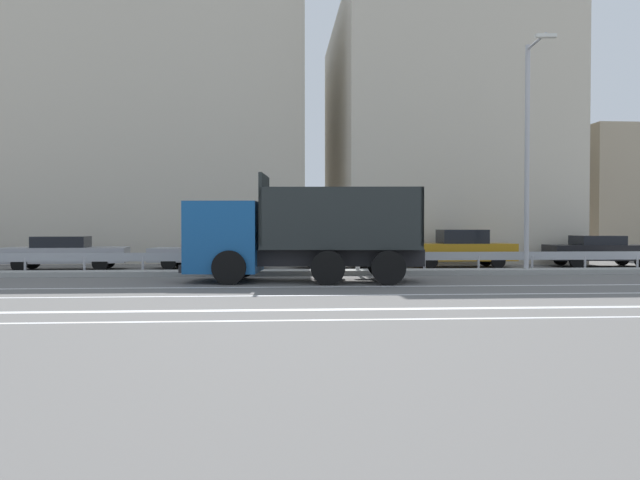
{
  "coord_description": "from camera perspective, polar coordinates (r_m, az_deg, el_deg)",
  "views": [
    {
      "loc": [
        -2.48,
        -20.02,
        1.76
      ],
      "look_at": [
        -0.99,
        1.16,
        1.3
      ],
      "focal_mm": 35.0,
      "sensor_mm": 36.0,
      "label": 1
    }
  ],
  "objects": [
    {
      "name": "ground_plane",
      "position": [
        20.25,
        3.04,
        -3.74
      ],
      "size": [
        320.0,
        320.0,
        0.0
      ],
      "primitive_type": "plane",
      "color": "#605E5B"
    },
    {
      "name": "lane_strip_0",
      "position": [
        18.16,
        -1.04,
        -4.3
      ],
      "size": [
        57.99,
        0.16,
        0.01
      ],
      "primitive_type": "cube",
      "color": "silver",
      "rests_on": "ground_plane"
    },
    {
      "name": "lane_strip_1",
      "position": [
        15.92,
        -0.62,
        -5.09
      ],
      "size": [
        57.99,
        0.16,
        0.01
      ],
      "primitive_type": "cube",
      "color": "silver",
      "rests_on": "ground_plane"
    },
    {
      "name": "lane_strip_2",
      "position": [
        13.16,
        0.11,
        -6.43
      ],
      "size": [
        57.99,
        0.16,
        0.01
      ],
      "primitive_type": "cube",
      "color": "silver",
      "rests_on": "ground_plane"
    },
    {
      "name": "lane_strip_3",
      "position": [
        13.31,
        0.06,
        -6.34
      ],
      "size": [
        57.99,
        0.16,
        0.01
      ],
      "primitive_type": "cube",
      "color": "silver",
      "rests_on": "ground_plane"
    },
    {
      "name": "lane_strip_4",
      "position": [
        11.79,
        0.59,
        -7.32
      ],
      "size": [
        57.99,
        0.16,
        0.01
      ],
      "primitive_type": "cube",
      "color": "silver",
      "rests_on": "ground_plane"
    },
    {
      "name": "median_island",
      "position": [
        22.72,
        2.27,
        -2.97
      ],
      "size": [
        31.9,
        1.1,
        0.18
      ],
      "primitive_type": "cube",
      "color": "gray",
      "rests_on": "ground_plane"
    },
    {
      "name": "median_guardrail",
      "position": [
        23.7,
        2.0,
        -1.63
      ],
      "size": [
        57.99,
        0.09,
        0.78
      ],
      "color": "#9EA0A5",
      "rests_on": "ground_plane"
    },
    {
      "name": "dump_truck",
      "position": [
        19.95,
        -4.22,
        -0.09
      ],
      "size": [
        7.64,
        3.17,
        3.4
      ],
      "rotation": [
        0.0,
        0.0,
        1.48
      ],
      "color": "#144C8C",
      "rests_on": "ground_plane"
    },
    {
      "name": "median_road_sign",
      "position": [
        22.72,
        3.47,
        0.17
      ],
      "size": [
        0.71,
        0.16,
        2.55
      ],
      "color": "white",
      "rests_on": "ground_plane"
    },
    {
      "name": "street_lamp_1",
      "position": [
        24.55,
        18.53,
        8.1
      ],
      "size": [
        0.71,
        2.09,
        8.5
      ],
      "color": "#ADADB2",
      "rests_on": "ground_plane"
    },
    {
      "name": "parked_car_2",
      "position": [
        27.19,
        -22.31,
        -1.07
      ],
      "size": [
        4.97,
        2.23,
        1.36
      ],
      "rotation": [
        0.0,
        0.0,
        -1.48
      ],
      "color": "#A3A3A8",
      "rests_on": "ground_plane"
    },
    {
      "name": "parked_car_3",
      "position": [
        26.38,
        -10.04,
        -1.11
      ],
      "size": [
        4.88,
        2.29,
        1.32
      ],
      "rotation": [
        0.0,
        0.0,
        1.48
      ],
      "color": "#A3A3A8",
      "rests_on": "ground_plane"
    },
    {
      "name": "parked_car_4",
      "position": [
        26.49,
        2.06,
        -1.14
      ],
      "size": [
        4.32,
        2.07,
        1.27
      ],
      "rotation": [
        0.0,
        0.0,
        1.64
      ],
      "color": "silver",
      "rests_on": "ground_plane"
    },
    {
      "name": "parked_car_5",
      "position": [
        27.43,
        12.64,
        -0.79
      ],
      "size": [
        4.64,
        1.79,
        1.62
      ],
      "rotation": [
        0.0,
        0.0,
        1.57
      ],
      "color": "#B27A14",
      "rests_on": "ground_plane"
    },
    {
      "name": "parked_car_6",
      "position": [
        29.86,
        24.2,
        -0.88
      ],
      "size": [
        4.6,
        2.16,
        1.36
      ],
      "rotation": [
        0.0,
        0.0,
        -1.63
      ],
      "color": "black",
      "rests_on": "ground_plane"
    },
    {
      "name": "background_building_0",
      "position": [
        38.52,
        -16.5,
        8.42
      ],
      "size": [
        19.17,
        15.75,
        13.21
      ],
      "primitive_type": "cube",
      "color": "beige",
      "rests_on": "ground_plane"
    },
    {
      "name": "background_building_1",
      "position": [
        36.95,
        10.1,
        8.99
      ],
      "size": [
        11.09,
        15.3,
        13.5
      ],
      "primitive_type": "cube",
      "color": "beige",
      "rests_on": "ground_plane"
    }
  ]
}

